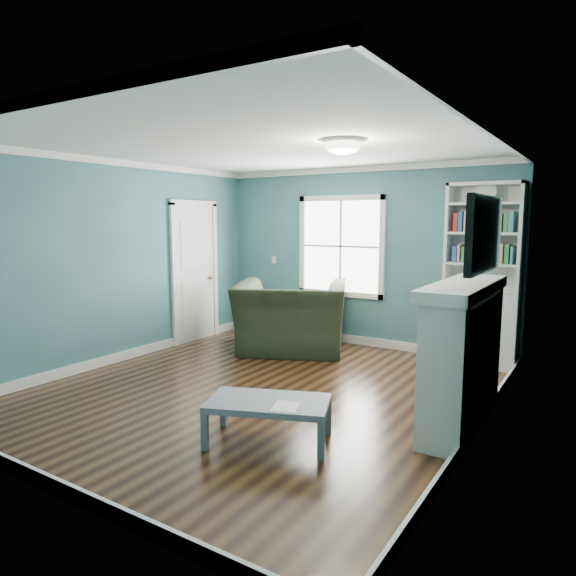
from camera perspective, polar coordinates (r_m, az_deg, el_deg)
The scene contains 13 objects.
floor at distance 5.70m, azimuth -3.00°, elevation -11.29°, with size 5.00×5.00×0.00m, color black.
room_walls at distance 5.40m, azimuth -3.12°, elevation 4.78°, with size 5.00×5.00×5.00m.
trim at distance 5.43m, azimuth -3.09°, elevation 1.15°, with size 4.50×5.00×2.60m.
window at distance 7.70m, azimuth 5.89°, elevation 4.63°, with size 1.40×0.06×1.50m.
bookshelf at distance 6.89m, azimuth 20.69°, elevation -0.58°, with size 0.90×0.35×2.31m.
fireplace at distance 4.86m, azimuth 18.98°, elevation -7.24°, with size 0.44×1.58×1.30m.
tv at distance 4.69m, azimuth 21.00°, elevation 5.61°, with size 0.06×1.10×0.65m, color black.
door at distance 7.93m, azimuth -10.30°, elevation 1.90°, with size 0.12×0.98×2.17m.
ceiling_fixture at distance 5.06m, azimuth 6.12°, elevation 15.53°, with size 0.38×0.38×0.15m.
light_switch at distance 8.32m, azimuth -1.56°, elevation 3.16°, with size 0.08×0.01×0.12m, color white.
recliner at distance 7.17m, azimuth 0.36°, elevation -1.96°, with size 1.50×0.97×1.31m, color black.
coffee_table at distance 4.37m, azimuth -2.18°, elevation -12.93°, with size 1.13×0.87×0.36m.
paper_sheet at distance 4.21m, azimuth -0.25°, elevation -13.02°, with size 0.20×0.25×0.00m, color white.
Camera 1 is at (3.14, -4.39, 1.85)m, focal length 32.00 mm.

